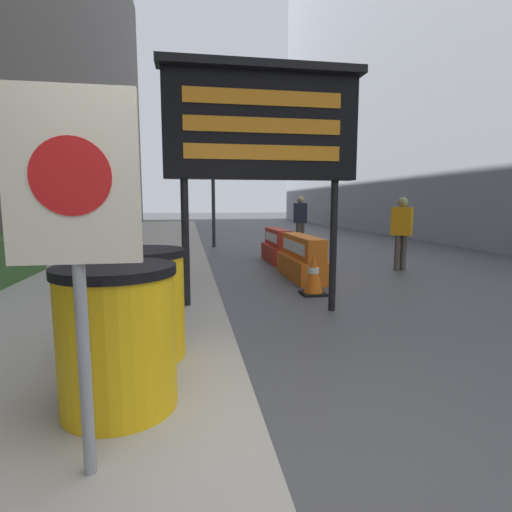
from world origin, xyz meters
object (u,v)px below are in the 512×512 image
Objects in this scene: traffic_cone_near at (314,247)px; pedestrian_passerby at (300,217)px; traffic_cone_far at (313,274)px; traffic_light_near_curb at (213,157)px; jersey_barrier_orange_near at (302,259)px; barrel_drum_foreground at (118,337)px; message_board at (262,126)px; jersey_barrier_red_striped at (277,247)px; warning_sign at (74,211)px; barrel_drum_middle at (141,304)px; traffic_cone_mid at (295,243)px; pedestrian_worker at (402,227)px.

pedestrian_passerby is (0.38, 2.73, 0.71)m from traffic_cone_near.
traffic_light_near_curb is (-1.16, 7.46, 2.68)m from traffic_cone_far.
jersey_barrier_orange_near is 1.51m from traffic_cone_far.
barrel_drum_foreground is at bearing -93.86° from pedestrian_passerby.
barrel_drum_foreground is at bearing -118.84° from message_board.
jersey_barrier_orange_near reaches higher than jersey_barrier_red_striped.
message_board is (1.49, 3.31, 1.02)m from warning_sign.
traffic_cone_far is at bearing -108.10° from traffic_cone_near.
traffic_cone_far is at bearing 59.36° from warning_sign.
barrel_drum_foreground and barrel_drum_middle have the same top height.
message_board is at bearing -109.55° from traffic_cone_mid.
jersey_barrier_orange_near is (2.70, 4.22, -0.27)m from barrel_drum_middle.
message_board is 1.88× the size of pedestrian_passerby.
warning_sign is at bearing -115.75° from jersey_barrier_orange_near.
traffic_cone_far is at bearing -81.18° from traffic_light_near_curb.
jersey_barrier_orange_near is (1.30, 2.47, -2.13)m from message_board.
traffic_cone_near is 4.99m from traffic_light_near_curb.
message_board reaches higher than traffic_cone_near.
jersey_barrier_orange_near is at bearing -87.30° from pedestrian_passerby.
jersey_barrier_orange_near is at bearing -90.00° from jersey_barrier_red_striped.
traffic_cone_far is (-1.01, -4.82, -0.02)m from traffic_cone_mid.
jersey_barrier_red_striped is (2.79, 8.09, -1.11)m from warning_sign.
jersey_barrier_red_striped is at bearing 67.55° from barrel_drum_middle.
message_board reaches higher than barrel_drum_foreground.
pedestrian_passerby is (1.48, 3.05, 0.65)m from jersey_barrier_red_striped.
traffic_light_near_curb is at bearing -173.98° from pedestrian_passerby.
pedestrian_passerby is at bearing 75.86° from traffic_cone_far.
jersey_barrier_orange_near is at bearing 52.59° from pedestrian_worker.
traffic_cone_mid is (3.51, 8.43, -0.28)m from barrel_drum_foreground.
barrel_drum_middle is 10.55m from traffic_light_near_curb.
jersey_barrier_red_striped is at bearing 86.31° from traffic_cone_far.
traffic_cone_near is 2.85m from pedestrian_passerby.
barrel_drum_foreground is 9.14m from traffic_cone_mid.
barrel_drum_foreground is at bearing -112.60° from traffic_cone_mid.
traffic_cone_near is (1.10, 2.63, -0.06)m from jersey_barrier_orange_near.
traffic_cone_near is (1.10, 0.32, -0.06)m from jersey_barrier_red_striped.
traffic_cone_far is 3.43m from pedestrian_worker.
warning_sign is 3.77m from message_board.
barrel_drum_foreground is 0.23× the size of traffic_light_near_curb.
traffic_cone_mid is (0.76, 1.02, -0.00)m from jersey_barrier_red_striped.
jersey_barrier_red_striped is at bearing -163.76° from traffic_cone_near.
traffic_cone_far is at bearing -101.82° from traffic_cone_mid.
warning_sign is at bearing -114.26° from message_board.
jersey_barrier_red_striped reaches higher than traffic_cone_far.
jersey_barrier_orange_near is at bearing 61.72° from barrel_drum_foreground.
jersey_barrier_orange_near is (2.79, 5.79, -1.10)m from warning_sign.
warning_sign is 0.57× the size of message_board.
barrel_drum_foreground is 0.88m from barrel_drum_middle.
warning_sign reaches higher than jersey_barrier_orange_near.
barrel_drum_foreground is 7.68m from pedestrian_worker.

